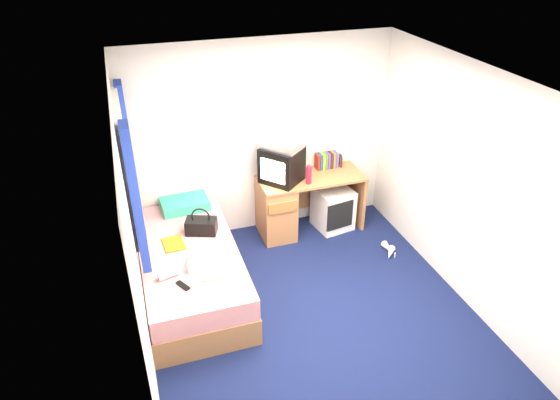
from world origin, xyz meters
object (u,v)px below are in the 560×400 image
object	(u,v)px
bed	(191,270)
white_heels	(389,251)
pillow	(185,204)
storage_cube	(333,208)
picture_frame	(341,161)
magazine	(174,244)
aerosol_can	(303,170)
remote_control	(183,285)
desk	(289,204)
vcr	(282,144)
pink_water_bottle	(309,175)
water_bottle	(169,274)
towel	(206,261)
handbag	(201,226)
colour_swatch_fan	(213,278)
crt_tv	(282,165)

from	to	relation	value
bed	white_heels	bearing A→B (deg)	-1.78
pillow	storage_cube	world-z (taller)	pillow
picture_frame	magazine	size ratio (longest dim) A/B	0.50
aerosol_can	picture_frame	bearing A→B (deg)	12.54
remote_control	desk	bearing A→B (deg)	12.26
vcr	pink_water_bottle	size ratio (longest dim) A/B	2.11
vcr	water_bottle	distance (m)	2.02
storage_cube	vcr	world-z (taller)	vcr
towel	remote_control	xyz separation A→B (m)	(-0.27, -0.24, -0.04)
desk	aerosol_can	bearing A→B (deg)	11.43
desk	magazine	size ratio (longest dim) A/B	4.64
picture_frame	towel	world-z (taller)	picture_frame
aerosol_can	white_heels	xyz separation A→B (m)	(0.80, -0.87, -0.80)
bed	handbag	xyz separation A→B (m)	(0.19, 0.26, 0.36)
bed	desk	bearing A→B (deg)	29.14
bed	water_bottle	bearing A→B (deg)	-121.71
storage_cube	aerosol_can	world-z (taller)	aerosol_can
towel	colour_swatch_fan	world-z (taller)	towel
water_bottle	handbag	bearing A→B (deg)	56.57
bed	desk	world-z (taller)	desk
towel	handbag	bearing A→B (deg)	84.14
bed	desk	size ratio (longest dim) A/B	1.54
desk	pink_water_bottle	size ratio (longest dim) A/B	6.09
aerosol_can	colour_swatch_fan	xyz separation A→B (m)	(-1.40, -1.35, -0.29)
pillow	crt_tv	xyz separation A→B (m)	(1.17, -0.06, 0.37)
bed	crt_tv	size ratio (longest dim) A/B	3.39
crt_tv	white_heels	distance (m)	1.65
water_bottle	colour_swatch_fan	bearing A→B (deg)	-21.40
bed	magazine	world-z (taller)	magazine
handbag	towel	size ratio (longest dim) A/B	1.15
magazine	white_heels	bearing A→B (deg)	-4.67
colour_swatch_fan	pillow	bearing A→B (deg)	92.07
bed	towel	distance (m)	0.49
crt_tv	white_heels	world-z (taller)	crt_tv
desk	white_heels	distance (m)	1.34
bed	colour_swatch_fan	world-z (taller)	colour_swatch_fan
pillow	storage_cube	size ratio (longest dim) A/B	1.00
desk	vcr	distance (m)	0.82
vcr	water_bottle	xyz separation A→B (m)	(-1.52, -1.17, -0.65)
water_bottle	white_heels	size ratio (longest dim) A/B	0.64
picture_frame	magazine	world-z (taller)	picture_frame
handbag	pillow	bearing A→B (deg)	119.70
magazine	bed	bearing A→B (deg)	-44.21
magazine	water_bottle	bearing A→B (deg)	-102.23
crt_tv	magazine	bearing A→B (deg)	-106.30
pillow	pink_water_bottle	distance (m)	1.49
desk	pink_water_bottle	distance (m)	0.51
white_heels	aerosol_can	bearing A→B (deg)	132.69
pink_water_bottle	remote_control	size ratio (longest dim) A/B	1.33
picture_frame	remote_control	world-z (taller)	picture_frame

